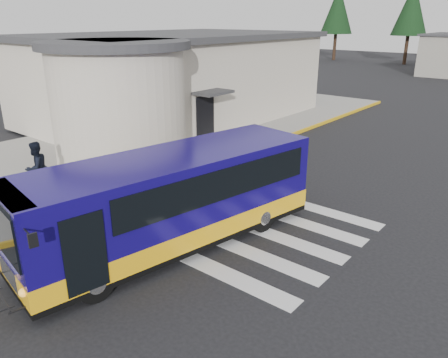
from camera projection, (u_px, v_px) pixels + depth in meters
The scene contains 7 objects.
ground at pixel (253, 214), 13.67m from camera, with size 140.00×140.00×0.00m, color black.
sidewalk at pixel (155, 138), 21.91m from camera, with size 10.00×34.00×0.15m, color gray.
curb_strip at pixel (232, 157), 18.95m from camera, with size 0.12×34.00×0.16m, color gold.
station_building at pixel (169, 79), 24.24m from camera, with size 12.70×18.70×4.80m.
crosswalk at pixel (224, 218), 13.39m from camera, with size 8.00×5.35×0.01m.
transit_bus at pixel (171, 203), 11.44m from camera, with size 4.11×9.10×2.50m.
pedestrian_b at pixel (37, 168), 14.60m from camera, with size 0.87×0.68×1.79m, color black.
Camera 1 is at (7.23, -10.16, 5.78)m, focal length 35.00 mm.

